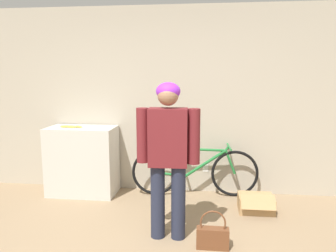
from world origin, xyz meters
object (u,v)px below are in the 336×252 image
at_px(bicycle, 195,171).
at_px(cardboard_box, 256,203).
at_px(handbag, 213,236).
at_px(person, 168,149).
at_px(banana, 71,127).

bearing_deg(bicycle, cardboard_box, -32.65).
height_order(handbag, cardboard_box, handbag).
distance_m(person, cardboard_box, 1.52).
relative_size(person, banana, 4.91).
distance_m(banana, cardboard_box, 2.62).
bearing_deg(person, handbag, -23.04).
height_order(person, bicycle, person).
bearing_deg(bicycle, person, -104.17).
relative_size(person, cardboard_box, 3.79).
relative_size(banana, handbag, 0.84).
bearing_deg(banana, person, -36.25).
distance_m(banana, handbag, 2.43).
distance_m(person, bicycle, 1.36).
xyz_separation_m(bicycle, banana, (-1.68, -0.14, 0.61)).
distance_m(bicycle, cardboard_box, 0.92).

